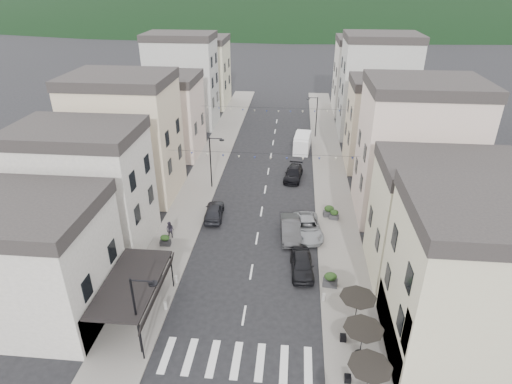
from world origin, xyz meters
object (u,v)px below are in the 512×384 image
parked_car_a (302,264)px  pedestrian_b (170,230)px  pedestrian_a (141,268)px  parked_car_e (214,211)px  parked_car_b (290,229)px  delivery_van (302,142)px  parked_car_d (294,174)px  parked_car_c (307,227)px

parked_car_a → pedestrian_b: pedestrian_b is taller
pedestrian_a → parked_car_e: bearing=37.0°
parked_car_b → parked_car_a: bearing=-83.1°
parked_car_e → pedestrian_a: bearing=64.4°
pedestrian_b → delivery_van: bearing=74.5°
pedestrian_b → pedestrian_a: bearing=-84.7°
parked_car_d → delivery_van: size_ratio=0.89×
delivery_van → pedestrian_a: size_ratio=2.67×
pedestrian_a → pedestrian_b: pedestrian_a is taller
parked_car_a → parked_car_b: size_ratio=0.91×
parked_car_e → pedestrian_b: (-3.29, -4.09, 0.19)m
parked_car_b → parked_car_e: bearing=155.9°
parked_car_c → parked_car_d: parked_car_c is taller
parked_car_b → pedestrian_b: 11.02m
parked_car_b → delivery_van: bearing=82.6°
parked_car_b → pedestrian_a: 13.76m
parked_car_e → delivery_van: 21.04m
parked_car_a → pedestrian_a: (-12.67, -2.15, 0.35)m
parked_car_a → pedestrian_a: 12.86m
parked_car_b → pedestrian_a: pedestrian_a is taller
parked_car_b → pedestrian_a: size_ratio=2.47×
parked_car_a → pedestrian_b: bearing=158.3°
parked_car_a → parked_car_e: parked_car_a is taller
parked_car_e → pedestrian_a: (-3.97, -10.09, 0.36)m
delivery_van → pedestrian_b: bearing=-111.8°
delivery_van → pedestrian_a: (-12.70, -29.23, -0.09)m
parked_car_b → pedestrian_b: (-10.93, -1.38, 0.13)m
parked_car_d → parked_car_b: bearing=-83.2°
parked_car_b → parked_car_e: (-7.64, 2.71, -0.06)m
parked_car_a → pedestrian_a: pedestrian_a is taller
parked_car_e → parked_car_a: bearing=133.5°
parked_car_a → parked_car_c: parked_car_a is taller
parked_car_b → pedestrian_a: bearing=-152.1°
parked_car_e → delivery_van: delivery_van is taller
parked_car_c → pedestrian_b: bearing=-178.8°
parked_car_c → delivery_van: 21.28m
parked_car_b → parked_car_c: size_ratio=0.92×
pedestrian_a → parked_car_d: bearing=28.1°
parked_car_b → parked_car_d: size_ratio=1.04×
parked_car_a → parked_car_d: size_ratio=0.94×
parked_car_d → delivery_van: (1.02, 9.32, 0.51)m
parked_car_d → parked_car_e: (-7.71, -9.81, 0.06)m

